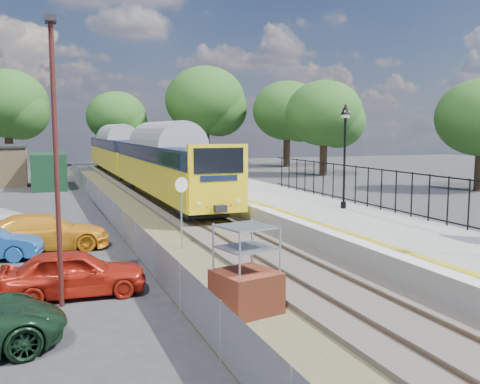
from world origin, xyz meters
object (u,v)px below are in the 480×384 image
victorian_lamp_north (345,131)px  train (135,155)px  brick_plinth (246,271)px  speed_sign (181,201)px  car_red (74,273)px  car_yellow (45,232)px  carpark_lamp (55,145)px

victorian_lamp_north → train: size_ratio=0.11×
train → brick_plinth: (-2.77, -30.68, -1.30)m
brick_plinth → speed_sign: 7.05m
brick_plinth → speed_sign: size_ratio=0.81×
car_red → brick_plinth: bearing=-124.6°
victorian_lamp_north → speed_sign: bearing=-167.8°
brick_plinth → speed_sign: (0.27, 7.00, 0.77)m
train → car_yellow: (-7.13, -21.76, -1.68)m
brick_plinth → car_red: bearing=142.5°
train → carpark_lamp: (-6.87, -28.58, 1.66)m
brick_plinth → carpark_lamp: (-4.10, 2.10, 2.96)m
train → victorian_lamp_north: bearing=-76.4°
speed_sign → carpark_lamp: carpark_lamp is taller
train → carpark_lamp: size_ratio=5.82×
train → speed_sign: size_ratio=15.24×
victorian_lamp_north → car_red: 13.66m
brick_plinth → car_red: brick_plinth is taller
victorian_lamp_north → car_yellow: size_ratio=1.01×
victorian_lamp_north → train: 22.70m
car_red → car_yellow: car_yellow is taller
victorian_lamp_north → carpark_lamp: carpark_lamp is taller
car_red → victorian_lamp_north: bearing=-60.8°
victorian_lamp_north → carpark_lamp: bearing=-151.5°
brick_plinth → car_red: size_ratio=0.58×
brick_plinth → car_red: (-3.73, 2.86, -0.41)m
train → brick_plinth: bearing=-95.2°
speed_sign → car_red: (-4.00, -4.14, -1.18)m
brick_plinth → victorian_lamp_north: bearing=47.1°
train → speed_sign: train is taller
victorian_lamp_north → brick_plinth: (-8.07, -8.69, -3.26)m
car_red → car_yellow: (-0.64, 6.05, 0.03)m
car_red → speed_sign: bearing=-41.1°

